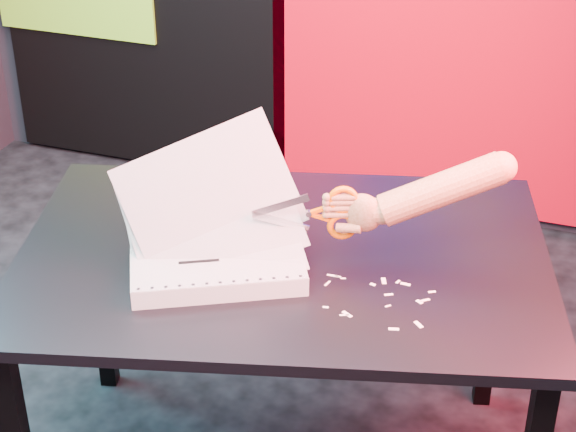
% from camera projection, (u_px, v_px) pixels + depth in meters
% --- Properties ---
extents(work_table, '(1.48, 1.17, 0.75)m').
position_uv_depth(work_table, '(283.00, 281.00, 2.40)').
color(work_table, black).
rests_on(work_table, ground).
extents(printout_stack, '(0.50, 0.45, 0.37)m').
position_uv_depth(printout_stack, '(216.00, 256.00, 2.28)').
color(printout_stack, silver).
rests_on(printout_stack, work_table).
extents(scissors, '(0.24, 0.10, 0.14)m').
position_uv_depth(scissors, '(335.00, 213.00, 2.25)').
color(scissors, silver).
rests_on(scissors, printout_stack).
extents(hand_forearm, '(0.41, 0.19, 0.20)m').
position_uv_depth(hand_forearm, '(428.00, 193.00, 2.23)').
color(hand_forearm, tan).
rests_on(hand_forearm, work_table).
extents(paper_clippings, '(0.26, 0.20, 0.00)m').
position_uv_depth(paper_clippings, '(382.00, 298.00, 2.19)').
color(paper_clippings, silver).
rests_on(paper_clippings, work_table).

